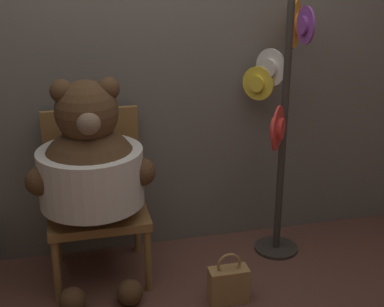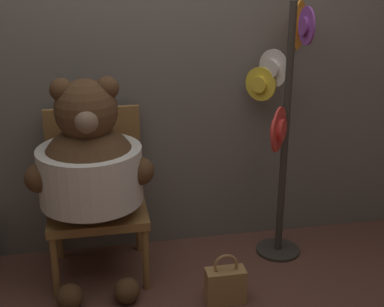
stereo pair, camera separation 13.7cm
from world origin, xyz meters
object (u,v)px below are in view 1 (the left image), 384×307
at_px(teddy_bear, 91,170).
at_px(hat_display_rack, 281,111).
at_px(handbag_on_ground, 228,284).
at_px(chair, 96,191).

bearing_deg(teddy_bear, hat_display_rack, 6.24).
distance_m(teddy_bear, hat_display_rack, 1.17).
distance_m(teddy_bear, handbag_on_ground, 0.98).
height_order(teddy_bear, hat_display_rack, hat_display_rack).
bearing_deg(chair, handbag_on_ground, -37.89).
distance_m(hat_display_rack, handbag_on_ground, 1.06).
bearing_deg(hat_display_rack, chair, 177.45).
distance_m(chair, teddy_bear, 0.27).
xyz_separation_m(hat_display_rack, handbag_on_ground, (-0.45, -0.47, -0.83)).
distance_m(chair, handbag_on_ground, 0.93).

